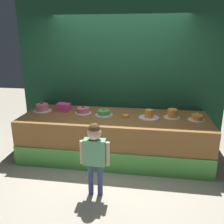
# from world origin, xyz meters

# --- Properties ---
(ground_plane) EXTENTS (12.00, 12.00, 0.00)m
(ground_plane) POSITION_xyz_m (0.00, 0.00, 0.00)
(ground_plane) COLOR #BCB29E
(stage_platform) EXTENTS (3.27, 1.15, 0.78)m
(stage_platform) POSITION_xyz_m (0.00, 0.56, 0.39)
(stage_platform) COLOR brown
(stage_platform) RESTS_ON ground_plane
(curtain_backdrop) EXTENTS (3.97, 0.08, 3.00)m
(curtain_backdrop) POSITION_xyz_m (0.00, 1.23, 1.50)
(curtain_backdrop) COLOR #19472D
(curtain_backdrop) RESTS_ON ground_plane
(child_figure) EXTENTS (0.41, 0.19, 1.05)m
(child_figure) POSITION_xyz_m (-0.10, -0.59, 0.68)
(child_figure) COLOR #3F4C8C
(child_figure) RESTS_ON ground_plane
(pink_box) EXTENTS (0.25, 0.19, 0.14)m
(pink_box) POSITION_xyz_m (-0.99, 0.74, 0.85)
(pink_box) COLOR #EF4691
(pink_box) RESTS_ON stage_platform
(donut) EXTENTS (0.12, 0.12, 0.04)m
(donut) POSITION_xyz_m (0.20, 0.58, 0.80)
(donut) COLOR orange
(donut) RESTS_ON stage_platform
(cake_far_left) EXTENTS (0.35, 0.35, 0.18)m
(cake_far_left) POSITION_xyz_m (-1.39, 0.69, 0.84)
(cake_far_left) COLOR silver
(cake_far_left) RESTS_ON stage_platform
(cake_left) EXTENTS (0.30, 0.30, 0.14)m
(cake_left) POSITION_xyz_m (-0.60, 0.67, 0.82)
(cake_left) COLOR white
(cake_left) RESTS_ON stage_platform
(cake_center_left) EXTENTS (0.31, 0.31, 0.11)m
(cake_center_left) POSITION_xyz_m (-0.20, 0.61, 0.82)
(cake_center_left) COLOR silver
(cake_center_left) RESTS_ON stage_platform
(cake_center_right) EXTENTS (0.35, 0.35, 0.17)m
(cake_center_right) POSITION_xyz_m (0.60, 0.58, 0.83)
(cake_center_right) COLOR silver
(cake_center_right) RESTS_ON stage_platform
(cake_right) EXTENTS (0.28, 0.28, 0.15)m
(cake_right) POSITION_xyz_m (0.99, 0.65, 0.84)
(cake_right) COLOR silver
(cake_right) RESTS_ON stage_platform
(cake_far_right) EXTENTS (0.28, 0.28, 0.15)m
(cake_far_right) POSITION_xyz_m (1.39, 0.59, 0.82)
(cake_far_right) COLOR silver
(cake_far_right) RESTS_ON stage_platform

